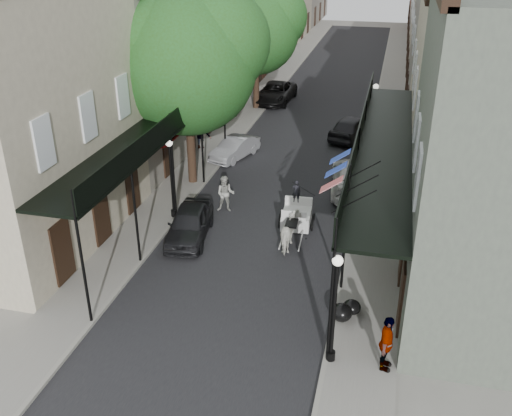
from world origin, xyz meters
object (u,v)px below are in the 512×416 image
Objects in this scene: car_left_far at (276,93)px; car_right_near at (353,177)px; tree_near at (196,58)px; pedestrian_sidewalk_left at (200,133)px; car_left_mid at (235,148)px; lamppost_left at (172,177)px; pedestrian_sidewalk_right at (386,344)px; car_right_far at (352,127)px; lamppost_right_near at (334,308)px; lamppost_right_far at (373,113)px; pedestrian_walking at (226,194)px; carriage at (298,204)px; horse at (291,232)px; tree_far at (262,27)px; car_left_near at (189,223)px.

car_right_near reaches higher than car_left_far.
pedestrian_sidewalk_left is at bearing 108.91° from tree_near.
lamppost_left is at bearing -77.10° from car_left_mid.
car_right_near is (-2.10, 13.04, -0.28)m from pedestrian_sidewalk_right.
tree_near reaches higher than pedestrian_sidewalk_right.
car_left_far is 1.18× the size of car_right_far.
lamppost_right_near is 11.46m from lamppost_left.
lamppost_left is 20.20m from car_left_far.
lamppost_right_near is 0.71× the size of car_left_far.
lamppost_right_far is 2.11× the size of pedestrian_walking.
pedestrian_sidewalk_right is 0.35× the size of car_right_near.
lamppost_right_far is 7.09m from car_right_near.
carriage is at bearing -15.28° from pedestrian_walking.
carriage is 19.91m from car_left_far.
pedestrian_walking is (2.20, -2.88, -5.61)m from tree_near.
pedestrian_walking is 6.74m from car_right_near.
carriage is at bearing -37.60° from car_left_mid.
horse is at bearing -43.71° from tree_near.
tree_far is 11.05m from lamppost_right_far.
lamppost_right_far is (0.00, 20.00, 0.00)m from lamppost_right_near.
lamppost_right_near is 0.92× the size of car_left_near.
pedestrian_sidewalk_left is at bearing -27.05° from car_right_near.
car_right_far is (6.45, -7.15, 0.03)m from car_left_far.
lamppost_right_near is 1.51× the size of carriage.
carriage is 12.17m from car_right_far.
tree_far reaches higher than car_right_near.
carriage reaches higher than pedestrian_sidewalk_right.
lamppost_right_near is at bearing 107.17° from horse.
pedestrian_sidewalk_right is at bearing -42.62° from car_left_mid.
pedestrian_walking reaches higher than car_left_mid.
car_left_mid is (-4.92, 7.09, -0.35)m from carriage.
car_right_far is at bearing 56.15° from car_left_mid.
lamppost_left is 1.01× the size of car_left_mid.
tree_far is at bearing 90.19° from tree_near.
carriage is 0.55× the size of car_right_far.
lamppost_right_near is at bearing -51.01° from car_left_near.
pedestrian_sidewalk_right is at bearing -39.21° from lamppost_left.
tree_near is 2.60× the size of lamppost_left.
car_right_far is (8.65, 4.14, -0.31)m from pedestrian_sidewalk_left.
lamppost_right_far is 12.38m from pedestrian_walking.
carriage is 0.67× the size of car_left_mid.
car_left_near is 21.73m from car_left_far.
car_left_mid is at bearing 93.14° from pedestrian_walking.
carriage is at bearing -72.54° from car_left_far.
lamppost_left is at bearing 78.79° from car_right_far.
tree_near is at bearing -89.49° from car_left_far.
lamppost_right_far is 11.45m from carriage.
car_left_near is 9.18m from car_right_near.
car_left_far is (-0.83, 21.72, 0.04)m from car_left_near.
car_right_far is (4.85, 11.71, -0.12)m from pedestrian_walking.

